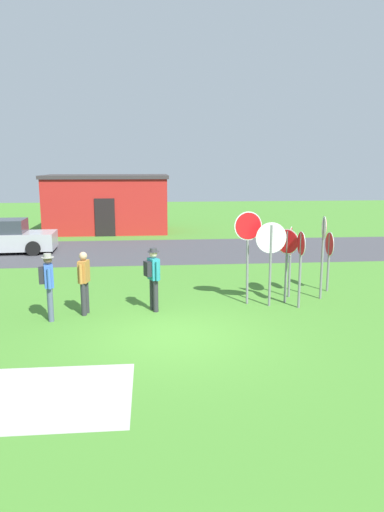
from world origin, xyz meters
The scene contains 15 objects.
ground_plane centered at (0.00, 0.00, 0.00)m, with size 80.00×80.00×0.00m, color #47842D.
street_asphalt centered at (0.00, 11.01, 0.00)m, with size 60.00×6.40×0.01m, color #424247.
concrete_path centered at (-2.48, -2.69, 0.00)m, with size 3.20×2.40×0.01m, color #ADAAA3.
building_background centered at (-2.95, 17.70, 1.67)m, with size 7.11×4.07×3.33m.
parked_car_on_street centered at (-7.03, 11.22, 0.69)m, with size 4.38×2.16×1.51m.
stop_sign_center_cluster centered at (4.52, 2.70, 1.66)m, with size 0.14×0.67×2.47m.
stop_sign_far_back centered at (3.36, 2.42, 1.46)m, with size 0.53×0.52×2.14m.
stop_sign_low_front centered at (5.03, 3.51, 1.27)m, with size 0.07×0.76×1.88m.
stop_sign_rear_left centered at (2.81, 2.12, 1.64)m, with size 0.86×0.07×2.38m.
stop_sign_nearest centered at (3.64, 2.97, 1.47)m, with size 0.33×0.82×2.14m.
stop_sign_tallest centered at (3.58, 1.88, 1.45)m, with size 0.07×0.68×2.15m.
stop_sign_rear_right centered at (2.23, 2.43, 1.82)m, with size 0.81×0.17×2.65m.
person_in_teal centered at (-0.45, 1.97, 1.01)m, with size 0.45×0.53×1.74m.
person_on_left centered at (-3.10, 1.42, 1.01)m, with size 0.42×0.56×1.74m.
person_in_blue centered at (-2.26, 1.85, 0.95)m, with size 0.29×0.56×1.69m.
Camera 1 is at (-0.53, -10.36, 3.93)m, focal length 32.91 mm.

